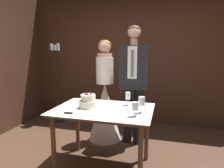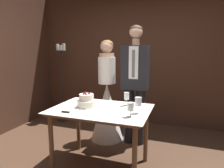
# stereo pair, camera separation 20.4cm
# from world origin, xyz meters

# --- Properties ---
(wall_back) EXTENTS (4.59, 0.12, 2.68)m
(wall_back) POSITION_xyz_m (0.00, 2.13, 1.34)
(wall_back) COLOR #472B1E
(wall_back) RESTS_ON ground_plane
(cake_table) EXTENTS (1.20, 0.84, 0.79)m
(cake_table) POSITION_xyz_m (-0.10, 0.27, 0.69)
(cake_table) COLOR brown
(cake_table) RESTS_ON ground_plane
(tiered_cake) EXTENTS (0.23, 0.23, 0.19)m
(tiered_cake) POSITION_xyz_m (-0.29, 0.27, 0.86)
(tiered_cake) COLOR silver
(tiered_cake) RESTS_ON cake_table
(cake_knife) EXTENTS (0.41, 0.03, 0.02)m
(cake_knife) POSITION_xyz_m (-0.34, -0.02, 0.79)
(cake_knife) COLOR silver
(cake_knife) RESTS_ON cake_table
(wine_glass_near) EXTENTS (0.07, 0.07, 0.16)m
(wine_glass_near) POSITION_xyz_m (0.33, 0.09, 0.89)
(wine_glass_near) COLOR silver
(wine_glass_near) RESTS_ON cake_table
(wine_glass_middle) EXTENTS (0.08, 0.08, 0.19)m
(wine_glass_middle) POSITION_xyz_m (0.38, 0.23, 0.91)
(wine_glass_middle) COLOR silver
(wine_glass_middle) RESTS_ON cake_table
(wine_glass_far) EXTENTS (0.07, 0.07, 0.18)m
(wine_glass_far) POSITION_xyz_m (0.17, 0.50, 0.90)
(wine_glass_far) COLOR silver
(wine_glass_far) RESTS_ON cake_table
(bride) EXTENTS (0.54, 0.54, 1.66)m
(bride) POSITION_xyz_m (-0.33, 1.09, 0.61)
(bride) COLOR white
(bride) RESTS_ON ground_plane
(groom) EXTENTS (0.41, 0.25, 1.86)m
(groom) POSITION_xyz_m (0.14, 1.09, 1.03)
(groom) COLOR black
(groom) RESTS_ON ground_plane
(candle_stand) EXTENTS (0.28, 0.28, 1.63)m
(candle_stand) POSITION_xyz_m (-1.56, 1.65, 0.83)
(candle_stand) COLOR black
(candle_stand) RESTS_ON ground_plane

